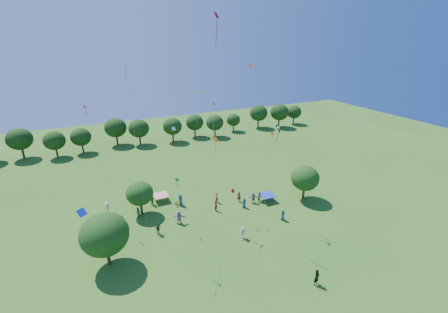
% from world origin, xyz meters
% --- Properties ---
extents(near_tree_west, '(5.35, 5.35, 6.54)m').
position_xyz_m(near_tree_west, '(-14.53, 14.02, 4.12)').
color(near_tree_west, '#422B19').
rests_on(near_tree_west, ground).
extents(near_tree_north, '(3.90, 3.90, 5.16)m').
position_xyz_m(near_tree_north, '(-9.15, 23.34, 3.39)').
color(near_tree_north, '#422B19').
rests_on(near_tree_north, ground).
extents(near_tree_east, '(4.44, 4.44, 5.70)m').
position_xyz_m(near_tree_east, '(15.50, 16.97, 3.69)').
color(near_tree_east, '#422B19').
rests_on(near_tree_east, ground).
extents(treeline, '(88.01, 8.77, 6.77)m').
position_xyz_m(treeline, '(-1.73, 55.43, 4.09)').
color(treeline, '#422B19').
rests_on(treeline, ground).
extents(tent_red_stripe, '(2.20, 2.20, 1.10)m').
position_xyz_m(tent_red_stripe, '(-5.67, 25.86, 1.04)').
color(tent_red_stripe, red).
rests_on(tent_red_stripe, ground).
extents(tent_blue, '(2.20, 2.20, 1.10)m').
position_xyz_m(tent_blue, '(9.80, 18.80, 1.04)').
color(tent_blue, '#1A32AD').
rests_on(tent_blue, ground).
extents(man_in_black, '(0.79, 0.60, 1.90)m').
position_xyz_m(man_in_black, '(5.06, 1.66, 0.95)').
color(man_in_black, black).
rests_on(man_in_black, ground).
extents(crowd_person_0, '(0.80, 0.89, 1.60)m').
position_xyz_m(crowd_person_0, '(8.89, 13.22, 0.80)').
color(crowd_person_0, navy).
rests_on(crowd_person_0, ground).
extents(crowd_person_1, '(0.76, 0.78, 1.78)m').
position_xyz_m(crowd_person_1, '(5.59, 20.51, 0.89)').
color(crowd_person_1, maroon).
rests_on(crowd_person_1, ground).
extents(crowd_person_2, '(0.96, 0.79, 1.71)m').
position_xyz_m(crowd_person_2, '(8.59, 19.03, 0.85)').
color(crowd_person_2, '#265939').
rests_on(crowd_person_2, ground).
extents(crowd_person_3, '(1.21, 0.72, 1.74)m').
position_xyz_m(crowd_person_3, '(-13.70, 25.70, 0.87)').
color(crowd_person_3, beige).
rests_on(crowd_person_3, ground).
extents(crowd_person_4, '(0.78, 1.04, 1.61)m').
position_xyz_m(crowd_person_4, '(-12.11, 21.39, 0.81)').
color(crowd_person_4, '#3B322F').
rests_on(crowd_person_4, ground).
extents(crowd_person_5, '(1.86, 1.41, 1.90)m').
position_xyz_m(crowd_person_5, '(-4.79, 18.65, 0.95)').
color(crowd_person_5, '#A664AC').
rests_on(crowd_person_5, ground).
extents(crowd_person_6, '(0.56, 0.84, 1.57)m').
position_xyz_m(crowd_person_6, '(5.48, 18.51, 0.78)').
color(crowd_person_6, '#1A354D').
rests_on(crowd_person_6, ground).
extents(crowd_person_7, '(0.54, 0.74, 1.80)m').
position_xyz_m(crowd_person_7, '(1.16, 19.50, 0.90)').
color(crowd_person_7, maroon).
rests_on(crowd_person_7, ground).
extents(crowd_person_8, '(0.86, 0.62, 1.58)m').
position_xyz_m(crowd_person_8, '(-9.81, 22.65, 0.79)').
color(crowd_person_8, '#265936').
rests_on(crowd_person_8, ground).
extents(crowd_person_9, '(1.13, 0.61, 1.66)m').
position_xyz_m(crowd_person_9, '(1.73, 11.92, 0.83)').
color(crowd_person_9, '#B7AE92').
rests_on(crowd_person_9, ground).
extents(crowd_person_10, '(1.11, 0.93, 1.73)m').
position_xyz_m(crowd_person_10, '(-8.07, 17.28, 0.87)').
color(crowd_person_10, '#464238').
rests_on(crowd_person_10, ground).
extents(crowd_person_11, '(1.77, 1.05, 1.79)m').
position_xyz_m(crowd_person_11, '(7.46, 19.21, 0.89)').
color(crowd_person_11, '#A5608B').
rests_on(crowd_person_11, ground).
extents(crowd_person_12, '(1.06, 0.92, 1.90)m').
position_xyz_m(crowd_person_12, '(-3.21, 23.22, 0.95)').
color(crowd_person_12, navy).
rests_on(crowd_person_12, ground).
extents(crowd_person_13, '(0.57, 0.73, 1.72)m').
position_xyz_m(crowd_person_13, '(2.26, 21.71, 0.86)').
color(crowd_person_13, maroon).
rests_on(crowd_person_13, ground).
extents(crowd_person_14, '(0.69, 1.01, 1.87)m').
position_xyz_m(crowd_person_14, '(-7.30, 25.19, 0.93)').
color(crowd_person_14, '#23522A').
rests_on(crowd_person_14, ground).
extents(pirate_kite, '(4.04, 1.23, 12.68)m').
position_xyz_m(pirate_kite, '(7.61, 14.10, 13.22)').
color(pirate_kite, black).
extents(red_high_kite, '(4.52, 4.02, 25.81)m').
position_xyz_m(red_high_kite, '(0.32, 17.74, 21.84)').
color(red_high_kite, red).
extents(small_kite_0, '(1.99, 1.02, 6.00)m').
position_xyz_m(small_kite_0, '(0.13, 12.12, 6.22)').
color(small_kite_0, red).
extents(small_kite_1, '(0.95, 0.92, 19.75)m').
position_xyz_m(small_kite_1, '(6.44, 19.03, 14.96)').
color(small_kite_1, '#F95E0D').
extents(small_kite_2, '(6.12, 2.26, 7.39)m').
position_xyz_m(small_kite_2, '(-6.41, 10.01, 7.35)').
color(small_kite_2, gold).
extents(small_kite_3, '(1.48, 1.22, 6.15)m').
position_xyz_m(small_kite_3, '(-4.84, 17.63, 6.42)').
color(small_kite_3, '#30951B').
extents(small_kite_4, '(6.90, 10.80, 9.33)m').
position_xyz_m(small_kite_4, '(-14.88, 10.37, 8.85)').
color(small_kite_4, '#1431D1').
extents(small_kite_5, '(2.22, 0.66, 15.04)m').
position_xyz_m(small_kite_5, '(-13.91, 25.13, 12.46)').
color(small_kite_5, '#951892').
extents(small_kite_6, '(2.66, 4.38, 10.26)m').
position_xyz_m(small_kite_6, '(-2.14, 26.35, 9.51)').
color(small_kite_6, white).
extents(small_kite_7, '(0.67, 0.77, 20.55)m').
position_xyz_m(small_kite_7, '(-9.56, 18.55, 15.73)').
color(small_kite_7, '#0B71AD').
extents(small_kite_8, '(5.50, 3.80, 8.86)m').
position_xyz_m(small_kite_8, '(11.39, 21.61, 8.20)').
color(small_kite_8, red).
extents(small_kite_9, '(1.52, 3.26, 11.33)m').
position_xyz_m(small_kite_9, '(0.15, 16.94, 10.86)').
color(small_kite_9, orange).
extents(small_kite_10, '(0.72, 0.71, 16.47)m').
position_xyz_m(small_kite_10, '(-0.07, 22.77, 14.13)').
color(small_kite_10, '#C1CA12').
extents(small_kite_11, '(1.27, 1.80, 14.81)m').
position_xyz_m(small_kite_11, '(1.43, 20.68, 12.02)').
color(small_kite_11, '#167922').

